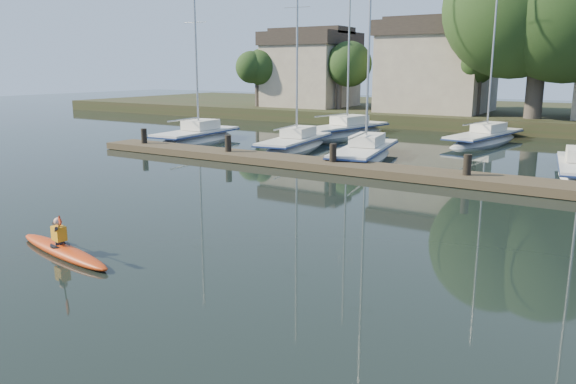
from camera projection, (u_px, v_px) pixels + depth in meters
The scene contains 9 objects.
ground at pixel (158, 278), 12.39m from camera, with size 160.00×160.00×0.00m, color black.
kayak at pixel (62, 248), 13.94m from camera, with size 4.11×1.23×1.30m.
dock at pixel (395, 172), 23.91m from camera, with size 34.00×2.00×1.80m.
sailboat_0 at pixel (197, 144), 35.73m from camera, with size 2.79×8.13×12.68m.
sailboat_1 at pixel (295, 151), 32.51m from camera, with size 3.14×8.46×13.50m.
sailboat_2 at pixel (364, 162), 28.82m from camera, with size 3.60×9.02×14.56m.
sailboat_5 at pixel (345, 137), 39.04m from camera, with size 3.84×9.78×15.78m.
sailboat_6 at pixel (484, 145), 35.17m from camera, with size 3.55×9.72×15.14m.
shore at pixel (541, 85), 44.14m from camera, with size 90.00×25.25×12.75m.
Camera 1 is at (8.66, -8.35, 4.55)m, focal length 35.00 mm.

